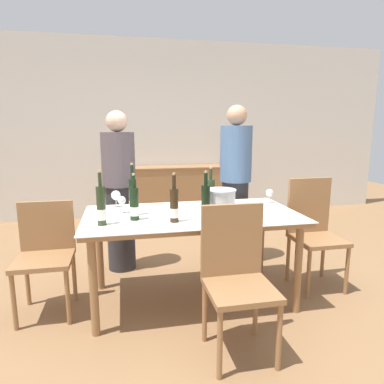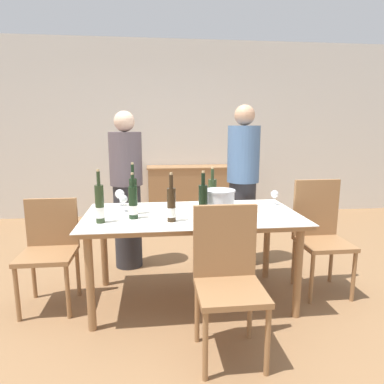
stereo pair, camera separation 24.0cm
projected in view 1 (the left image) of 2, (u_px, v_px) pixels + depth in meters
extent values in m
plane|color=olive|center=(192.00, 299.00, 2.95)|extent=(12.00, 12.00, 0.00)
cube|color=silver|center=(155.00, 130.00, 5.54)|extent=(8.00, 0.10, 2.80)
cube|color=#996B42|center=(177.00, 193.00, 5.51)|extent=(1.39, 0.44, 0.82)
cube|color=#996B42|center=(177.00, 167.00, 5.43)|extent=(1.43, 0.46, 0.02)
cylinder|color=#996B42|center=(94.00, 288.00, 2.38)|extent=(0.06, 0.06, 0.72)
cylinder|color=#996B42|center=(298.00, 269.00, 2.68)|extent=(0.06, 0.06, 0.72)
cylinder|color=#996B42|center=(100.00, 251.00, 3.08)|extent=(0.06, 0.06, 0.72)
cylinder|color=#996B42|center=(261.00, 240.00, 3.38)|extent=(0.06, 0.06, 0.72)
cube|color=#996B42|center=(192.00, 216.00, 2.81)|extent=(1.71, 0.89, 0.04)
cube|color=white|center=(192.00, 214.00, 2.80)|extent=(1.74, 0.92, 0.01)
cylinder|color=silver|center=(220.00, 203.00, 2.69)|extent=(0.23, 0.23, 0.22)
cylinder|color=silver|center=(221.00, 190.00, 2.67)|extent=(0.24, 0.24, 0.01)
cylinder|color=black|center=(134.00, 204.00, 2.59)|extent=(0.07, 0.07, 0.25)
cylinder|color=white|center=(134.00, 211.00, 2.60)|extent=(0.07, 0.07, 0.07)
cylinder|color=black|center=(134.00, 181.00, 2.56)|extent=(0.03, 0.03, 0.09)
cylinder|color=tan|center=(133.00, 174.00, 2.55)|extent=(0.02, 0.02, 0.02)
cylinder|color=#332314|center=(174.00, 205.00, 2.54)|extent=(0.07, 0.07, 0.25)
cylinder|color=white|center=(174.00, 213.00, 2.55)|extent=(0.07, 0.07, 0.07)
cylinder|color=#332314|center=(174.00, 182.00, 2.50)|extent=(0.03, 0.03, 0.10)
cylinder|color=tan|center=(174.00, 174.00, 2.49)|extent=(0.02, 0.02, 0.02)
cylinder|color=black|center=(206.00, 203.00, 2.56)|extent=(0.07, 0.07, 0.28)
cylinder|color=white|center=(206.00, 211.00, 2.57)|extent=(0.07, 0.07, 0.08)
cylinder|color=black|center=(206.00, 179.00, 2.53)|extent=(0.03, 0.03, 0.09)
cylinder|color=tan|center=(206.00, 172.00, 2.52)|extent=(0.02, 0.02, 0.02)
cylinder|color=black|center=(133.00, 198.00, 2.72)|extent=(0.06, 0.06, 0.29)
cylinder|color=white|center=(133.00, 205.00, 2.73)|extent=(0.06, 0.06, 0.08)
cylinder|color=black|center=(132.00, 172.00, 2.68)|extent=(0.03, 0.03, 0.11)
cylinder|color=tan|center=(132.00, 164.00, 2.67)|extent=(0.02, 0.02, 0.02)
cylinder|color=#28381E|center=(211.00, 194.00, 2.94)|extent=(0.07, 0.07, 0.26)
cylinder|color=white|center=(210.00, 201.00, 2.95)|extent=(0.07, 0.07, 0.07)
cylinder|color=#28381E|center=(211.00, 174.00, 2.90)|extent=(0.03, 0.03, 0.09)
cylinder|color=tan|center=(211.00, 168.00, 2.89)|extent=(0.02, 0.02, 0.02)
cylinder|color=#28381E|center=(101.00, 206.00, 2.45)|extent=(0.06, 0.06, 0.28)
cylinder|color=white|center=(102.00, 214.00, 2.46)|extent=(0.07, 0.07, 0.08)
cylinder|color=#28381E|center=(100.00, 179.00, 2.42)|extent=(0.03, 0.03, 0.10)
cylinder|color=tan|center=(99.00, 171.00, 2.40)|extent=(0.02, 0.02, 0.02)
cylinder|color=white|center=(245.00, 222.00, 2.55)|extent=(0.07, 0.07, 0.00)
cylinder|color=white|center=(245.00, 216.00, 2.54)|extent=(0.01, 0.01, 0.08)
sphere|color=white|center=(246.00, 208.00, 2.53)|extent=(0.07, 0.07, 0.07)
cylinder|color=white|center=(122.00, 213.00, 2.82)|extent=(0.06, 0.06, 0.00)
cylinder|color=white|center=(122.00, 208.00, 2.81)|extent=(0.01, 0.01, 0.08)
sphere|color=white|center=(122.00, 200.00, 2.80)|extent=(0.07, 0.07, 0.07)
cylinder|color=white|center=(269.00, 203.00, 3.18)|extent=(0.08, 0.08, 0.00)
cylinder|color=white|center=(269.00, 199.00, 3.18)|extent=(0.01, 0.01, 0.07)
sphere|color=white|center=(270.00, 193.00, 3.17)|extent=(0.07, 0.07, 0.07)
cylinder|color=white|center=(116.00, 207.00, 3.02)|extent=(0.06, 0.06, 0.00)
cylinder|color=white|center=(116.00, 203.00, 3.01)|extent=(0.01, 0.01, 0.07)
sphere|color=white|center=(116.00, 195.00, 3.00)|extent=(0.08, 0.08, 0.08)
cylinder|color=#996B42|center=(308.00, 274.00, 2.92)|extent=(0.03, 0.03, 0.44)
cylinder|color=#996B42|center=(347.00, 271.00, 2.99)|extent=(0.03, 0.03, 0.44)
cylinder|color=#996B42|center=(288.00, 258.00, 3.28)|extent=(0.03, 0.03, 0.44)
cylinder|color=#996B42|center=(323.00, 255.00, 3.35)|extent=(0.03, 0.03, 0.44)
cube|color=#996B42|center=(318.00, 240.00, 3.09)|extent=(0.42, 0.42, 0.04)
cube|color=#996B42|center=(309.00, 205.00, 3.22)|extent=(0.42, 0.04, 0.52)
cylinder|color=#996B42|center=(220.00, 345.00, 1.98)|extent=(0.03, 0.03, 0.44)
cylinder|color=#996B42|center=(279.00, 337.00, 2.05)|extent=(0.03, 0.03, 0.44)
cylinder|color=#996B42|center=(205.00, 312.00, 2.33)|extent=(0.03, 0.03, 0.44)
cylinder|color=#996B42|center=(256.00, 306.00, 2.41)|extent=(0.03, 0.03, 0.44)
cube|color=#996B42|center=(240.00, 289.00, 2.15)|extent=(0.42, 0.42, 0.04)
cube|color=#996B42|center=(232.00, 240.00, 2.28)|extent=(0.42, 0.04, 0.49)
cylinder|color=#996B42|center=(14.00, 302.00, 2.46)|extent=(0.03, 0.03, 0.43)
cylinder|color=#996B42|center=(68.00, 297.00, 2.53)|extent=(0.03, 0.03, 0.43)
cylinder|color=#996B42|center=(27.00, 280.00, 2.82)|extent=(0.03, 0.03, 0.43)
cylinder|color=#996B42|center=(74.00, 276.00, 2.89)|extent=(0.03, 0.03, 0.43)
cube|color=#996B42|center=(44.00, 260.00, 2.63)|extent=(0.42, 0.42, 0.04)
cube|color=#996B42|center=(47.00, 225.00, 2.77)|extent=(0.42, 0.04, 0.40)
cylinder|color=#2D2D33|center=(121.00, 228.00, 3.52)|extent=(0.28, 0.28, 0.88)
cylinder|color=#594C51|center=(118.00, 159.00, 3.39)|extent=(0.33, 0.33, 0.53)
sphere|color=beige|center=(117.00, 121.00, 3.32)|extent=(0.21, 0.21, 0.21)
cylinder|color=#2D2D33|center=(234.00, 222.00, 3.70)|extent=(0.28, 0.28, 0.89)
cylinder|color=#4C6B93|center=(236.00, 154.00, 3.56)|extent=(0.33, 0.33, 0.58)
sphere|color=tan|center=(237.00, 115.00, 3.48)|extent=(0.21, 0.21, 0.21)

